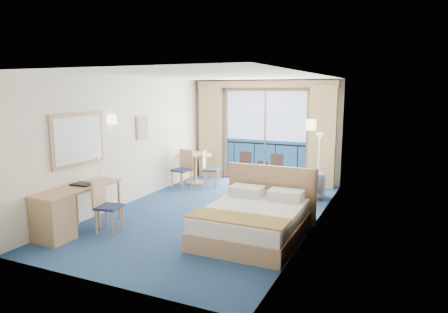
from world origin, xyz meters
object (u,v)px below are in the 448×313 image
(bed, at_px, (254,220))
(desk_chair, at_px, (104,202))
(round_table, at_px, (195,161))
(table_chair_a, at_px, (208,167))
(floor_lamp, at_px, (319,148))
(armchair, at_px, (307,184))
(table_chair_b, at_px, (184,166))
(nightstand, at_px, (304,207))
(desk, at_px, (59,213))

(bed, bearing_deg, desk_chair, -162.21)
(round_table, height_order, table_chair_a, table_chair_a)
(floor_lamp, xyz_separation_m, table_chair_a, (-2.72, -0.34, -0.60))
(armchair, height_order, table_chair_a, table_chair_a)
(floor_lamp, xyz_separation_m, round_table, (-3.18, -0.19, -0.51))
(bed, xyz_separation_m, armchair, (0.25, 2.86, 0.02))
(floor_lamp, bearing_deg, table_chair_a, -172.88)
(floor_lamp, height_order, table_chair_b, floor_lamp)
(nightstand, distance_m, desk_chair, 3.61)
(nightstand, bearing_deg, bed, -116.02)
(bed, xyz_separation_m, nightstand, (0.57, 1.16, -0.03))
(bed, bearing_deg, nightstand, 63.98)
(nightstand, xyz_separation_m, table_chair_a, (-2.88, 1.73, 0.24))
(bed, distance_m, floor_lamp, 3.36)
(table_chair_a, bearing_deg, round_table, 56.58)
(desk_chair, xyz_separation_m, table_chair_b, (-0.35, 3.32, 0.02))
(bed, distance_m, armchair, 2.88)
(bed, height_order, desk, bed)
(round_table, bearing_deg, nightstand, -29.54)
(armchair, xyz_separation_m, floor_lamp, (0.16, 0.37, 0.79))
(armchair, relative_size, table_chair_a, 0.77)
(desk_chair, bearing_deg, armchair, -46.29)
(nightstand, distance_m, table_chair_a, 3.37)
(table_chair_a, relative_size, table_chair_b, 0.94)
(desk, relative_size, table_chair_a, 1.84)
(desk, xyz_separation_m, table_chair_a, (0.61, 4.26, 0.08))
(desk, bearing_deg, round_table, 87.97)
(nightstand, height_order, round_table, round_table)
(bed, height_order, nightstand, bed)
(desk, bearing_deg, table_chair_a, 81.87)
(bed, relative_size, desk_chair, 2.18)
(floor_lamp, distance_m, table_chair_b, 3.35)
(nightstand, relative_size, table_chair_a, 0.59)
(armchair, height_order, desk, desk)
(nightstand, xyz_separation_m, desk, (-3.48, -2.53, 0.16))
(nightstand, height_order, desk_chair, desk_chair)
(nightstand, bearing_deg, armchair, 100.47)
(bed, bearing_deg, desk, -154.89)
(desk_chair, bearing_deg, table_chair_a, -12.04)
(bed, distance_m, table_chair_a, 3.71)
(armchair, distance_m, desk_chair, 4.55)
(nightstand, bearing_deg, round_table, 150.46)
(bed, distance_m, table_chair_b, 3.78)
(armchair, relative_size, desk, 0.42)
(armchair, bearing_deg, desk, 33.94)
(round_table, xyz_separation_m, table_chair_b, (-0.04, -0.52, -0.06))
(floor_lamp, height_order, table_chair_a, floor_lamp)
(table_chair_a, bearing_deg, desk, 157.17)
(desk_chair, relative_size, round_table, 1.05)
(table_chair_b, bearing_deg, armchair, 16.00)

